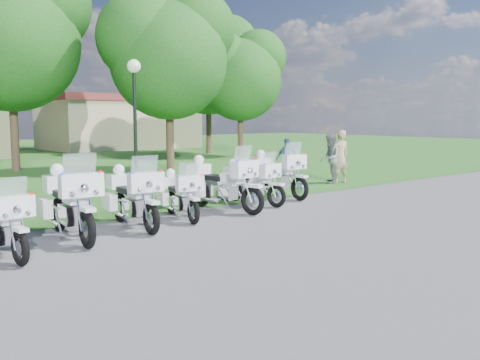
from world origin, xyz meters
TOP-DOWN VIEW (x-y plane):
  - ground at (0.00, 0.00)m, footprint 100.00×100.00m
  - motorcycle_0 at (-6.03, 1.31)m, footprint 0.78×2.17m
  - motorcycle_1 at (-4.52, 1.92)m, footprint 1.03×2.63m
  - motorcycle_2 at (-3.01, 2.09)m, footprint 0.95×2.44m
  - motorcycle_3 at (-1.63, 2.26)m, footprint 0.98×2.06m
  - motorcycle_4 at (-0.19, 2.50)m, footprint 1.11×2.57m
  - motorcycle_5 at (1.10, 2.79)m, footprint 0.90×2.23m
  - motorcycle_6 at (2.65, 3.37)m, footprint 0.92×2.54m
  - lamp_post at (-0.00, 7.36)m, footprint 0.44×0.44m
  - tree_1 at (-1.17, 16.43)m, footprint 7.12×6.08m
  - tree_2 at (4.44, 12.37)m, footprint 6.18×5.27m
  - tree_3 at (12.57, 17.08)m, footprint 5.87×5.01m
  - tree_4 at (12.74, 20.63)m, footprint 6.94×5.92m
  - building_east at (11.00, 30.00)m, footprint 11.44×7.28m
  - bystander_a at (6.71, 4.24)m, footprint 0.79×0.60m
  - bystander_b at (6.42, 4.47)m, footprint 1.11×1.10m
  - bystander_c at (6.21, 6.48)m, footprint 1.02×0.70m

SIDE VIEW (x-z plane):
  - ground at x=0.00m, z-range 0.00..0.00m
  - motorcycle_3 at x=-1.63m, z-range -0.11..1.29m
  - motorcycle_0 at x=-6.03m, z-range -0.12..1.34m
  - motorcycle_5 at x=1.10m, z-range -0.12..1.38m
  - motorcycle_2 at x=-3.01m, z-range -0.13..1.51m
  - motorcycle_6 at x=2.65m, z-range -0.14..1.56m
  - motorcycle_4 at x=-0.19m, z-range -0.14..1.59m
  - motorcycle_1 at x=-4.52m, z-range -0.14..1.62m
  - bystander_c at x=6.21m, z-range 0.00..1.61m
  - bystander_b at x=6.42m, z-range 0.00..1.81m
  - bystander_a at x=6.71m, z-range 0.00..1.95m
  - building_east at x=11.00m, z-range 0.02..4.12m
  - lamp_post at x=0.00m, z-range 1.09..5.40m
  - tree_3 at x=12.57m, z-range 1.27..9.10m
  - tree_2 at x=4.44m, z-range 1.33..9.57m
  - tree_4 at x=12.74m, z-range 1.50..10.75m
  - tree_1 at x=-1.17m, z-range 1.54..11.03m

